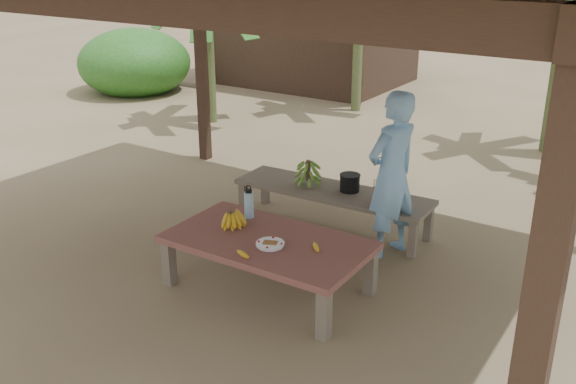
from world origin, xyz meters
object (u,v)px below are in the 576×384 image
Objects in this scene: ripe_banana_bunch at (231,218)px; water_flask at (249,204)px; plate at (270,244)px; cooking_pot at (350,183)px; work_table at (268,246)px; bench at (332,194)px; woman at (392,175)px.

water_flask reaches higher than ripe_banana_bunch.
cooking_pot is (-0.12, 1.67, 0.02)m from plate.
ripe_banana_bunch is at bearing 172.42° from work_table.
bench is at bearing 100.22° from plate.
woman is at bearing 64.39° from work_table.
cooking_pot is at bearing 71.88° from water_flask.
woman is (1.02, 0.97, 0.20)m from water_flask.
work_table is 0.17m from plate.
woman is (1.05, 1.22, 0.26)m from ripe_banana_bunch.
woman is (0.49, 1.38, 0.32)m from plate.
cooking_pot is (0.41, 1.27, -0.10)m from water_flask.
work_table is at bearing -6.85° from ripe_banana_bunch.
woman reaches higher than work_table.
cooking_pot reaches higher than bench.
cooking_pot is (0.44, 1.51, -0.04)m from ripe_banana_bunch.
work_table is 0.48m from ripe_banana_bunch.
cooking_pot is at bearing 89.91° from work_table.
bench is 1.48m from ripe_banana_bunch.
work_table is 1.57m from cooking_pot.
ripe_banana_bunch is 1.06× the size of plate.
water_flask is at bearing 84.62° from ripe_banana_bunch.
work_table is 7.24× the size of plate.
work_table is 0.82× the size of bench.
plate is at bearing -47.55° from work_table.
ripe_banana_bunch reaches higher than cooking_pot.
ripe_banana_bunch is at bearing -106.12° from cooking_pot.
ripe_banana_bunch reaches higher than plate.
water_flask is at bearing 142.46° from plate.
bench is (-0.19, 1.50, -0.04)m from work_table.
ripe_banana_bunch is 0.26m from water_flask.
ripe_banana_bunch is at bearing 163.93° from plate.
water_flask reaches higher than cooking_pot.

